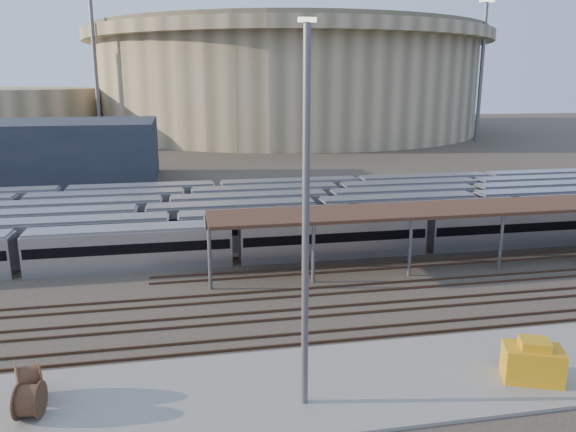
# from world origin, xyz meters

# --- Properties ---
(ground) EXTENTS (420.00, 420.00, 0.00)m
(ground) POSITION_xyz_m (0.00, 0.00, 0.00)
(ground) COLOR #383026
(ground) RESTS_ON ground
(apron) EXTENTS (50.00, 9.00, 0.20)m
(apron) POSITION_xyz_m (-5.00, -15.00, 0.10)
(apron) COLOR gray
(apron) RESTS_ON ground
(subway_trains) EXTENTS (126.96, 23.90, 3.60)m
(subway_trains) POSITION_xyz_m (3.03, 18.50, 1.80)
(subway_trains) COLOR #AFAFB4
(subway_trains) RESTS_ON ground
(inspection_shed) EXTENTS (60.30, 6.00, 5.30)m
(inspection_shed) POSITION_xyz_m (22.00, 4.00, 4.98)
(inspection_shed) COLOR #5D5C62
(inspection_shed) RESTS_ON ground
(empty_tracks) EXTENTS (170.00, 9.62, 0.18)m
(empty_tracks) POSITION_xyz_m (0.00, -5.00, 0.09)
(empty_tracks) COLOR #4C3323
(empty_tracks) RESTS_ON ground
(stadium) EXTENTS (124.00, 124.00, 32.50)m
(stadium) POSITION_xyz_m (25.00, 140.00, 16.47)
(stadium) COLOR tan
(stadium) RESTS_ON ground
(service_building) EXTENTS (42.00, 20.00, 10.00)m
(service_building) POSITION_xyz_m (-35.00, 55.00, 5.00)
(service_building) COLOR #1E232D
(service_building) RESTS_ON ground
(floodlight_0) EXTENTS (4.00, 1.00, 38.40)m
(floodlight_0) POSITION_xyz_m (-30.00, 110.00, 20.65)
(floodlight_0) COLOR #5D5C62
(floodlight_0) RESTS_ON ground
(floodlight_2) EXTENTS (4.00, 1.00, 38.40)m
(floodlight_2) POSITION_xyz_m (70.00, 100.00, 20.65)
(floodlight_2) COLOR #5D5C62
(floodlight_2) RESTS_ON ground
(floodlight_3) EXTENTS (4.00, 1.00, 38.40)m
(floodlight_3) POSITION_xyz_m (-10.00, 160.00, 20.65)
(floodlight_3) COLOR #5D5C62
(floodlight_3) RESTS_ON ground
(cable_reel_west) EXTENTS (1.74, 2.27, 2.01)m
(cable_reel_west) POSITION_xyz_m (-18.27, -13.49, 1.20)
(cable_reel_west) COLOR #523620
(cable_reel_west) RESTS_ON apron
(cable_reel_east) EXTENTS (1.23, 1.95, 1.85)m
(cable_reel_east) POSITION_xyz_m (-17.85, -15.23, 1.12)
(cable_reel_east) COLOR #523620
(cable_reel_east) RESTS_ON apron
(yard_light_pole) EXTENTS (0.81, 0.36, 19.13)m
(yard_light_pole) POSITION_xyz_m (-4.13, -16.50, 9.85)
(yard_light_pole) COLOR #5D5C62
(yard_light_pole) RESTS_ON apron
(yellow_equipment) EXTENTS (3.61, 2.95, 1.95)m
(yellow_equipment) POSITION_xyz_m (8.92, -16.68, 1.17)
(yellow_equipment) COLOR #C28812
(yellow_equipment) RESTS_ON apron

